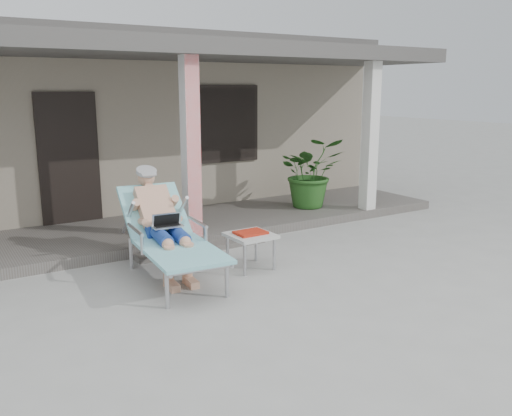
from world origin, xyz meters
TOP-DOWN VIEW (x-y plane):
  - ground at (0.00, 0.00)m, footprint 60.00×60.00m
  - house at (0.00, 6.50)m, footprint 10.40×5.40m
  - porch_deck at (0.00, 3.00)m, footprint 10.00×2.00m
  - porch_overhang at (0.00, 2.95)m, footprint 10.00×2.30m
  - porch_step at (0.00, 1.85)m, footprint 2.00×0.30m
  - lounger at (-0.83, 1.16)m, footprint 0.96×2.18m
  - side_table at (0.19, 0.80)m, footprint 0.57×0.57m
  - potted_palm at (2.73, 2.84)m, footprint 1.47×1.40m

SIDE VIEW (x-z plane):
  - ground at x=0.00m, z-range 0.00..0.00m
  - porch_step at x=0.00m, z-range 0.00..0.07m
  - porch_deck at x=0.00m, z-range 0.00..0.15m
  - side_table at x=0.19m, z-range 0.17..0.67m
  - potted_palm at x=2.73m, z-range 0.15..1.44m
  - lounger at x=-0.83m, z-range 0.16..1.55m
  - house at x=0.00m, z-range 0.02..3.32m
  - porch_overhang at x=0.00m, z-range 1.36..4.21m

